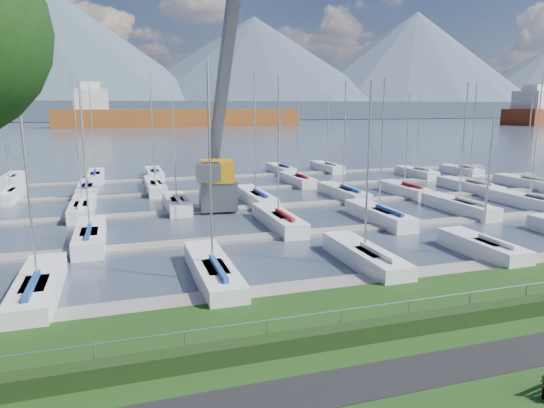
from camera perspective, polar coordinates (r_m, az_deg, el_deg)
name	(u,v)px	position (r m, az deg, el deg)	size (l,w,h in m)	color
path	(406,374)	(17.97, 15.48, -18.73)	(160.00, 2.00, 0.04)	black
water	(133,123)	(276.15, -15.99, 9.09)	(800.00, 540.00, 0.20)	#3B4656
hedge	(369,331)	(19.76, 11.32, -14.49)	(80.00, 0.70, 0.70)	black
fence	(365,307)	(19.73, 10.84, -11.81)	(0.04, 0.04, 80.00)	#93949B
foothill	(129,110)	(345.98, -16.44, 10.52)	(900.00, 80.00, 12.00)	#3F4C5C
mountains	(133,58)	(422.48, -16.00, 16.17)	(1190.00, 360.00, 115.00)	#444E63
docks	(225,210)	(43.74, -5.56, -0.66)	(90.00, 41.60, 0.25)	gray
crane	(219,147)	(44.18, -6.24, 6.72)	(5.04, 13.32, 22.35)	slate
cargo_ship_mid	(171,118)	(228.50, -11.75, 9.86)	(109.49, 19.44, 21.50)	brown
sailboat_fleet	(178,145)	(45.24, -11.03, 6.79)	(74.25, 49.43, 13.12)	white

